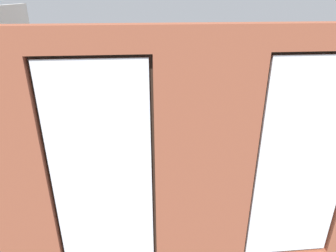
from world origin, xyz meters
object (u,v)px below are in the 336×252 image
(coffee_table, at_px, (154,144))
(cup_ceramic, at_px, (159,142))
(couch_left, at_px, (292,148))
(potted_plant_beside_window_right, at_px, (65,239))
(table_plant_small, at_px, (170,132))
(potted_plant_near_tv, at_px, (27,176))
(candle_jar, at_px, (145,137))
(papasan_chair, at_px, (151,109))
(tv_flatscreen, at_px, (11,134))
(potted_plant_corner_near_left, at_px, (261,102))
(remote_silver, at_px, (154,141))
(potted_plant_by_left_couch, at_px, (251,121))
(media_console, at_px, (19,168))
(couch_by_window, at_px, (168,241))
(remote_black, at_px, (134,145))

(coffee_table, relative_size, cup_ceramic, 12.80)
(couch_left, relative_size, potted_plant_beside_window_right, 1.30)
(couch_left, xyz_separation_m, table_plant_small, (2.51, -0.49, 0.24))
(potted_plant_near_tv, bearing_deg, cup_ceramic, -145.79)
(candle_jar, bearing_deg, cup_ceramic, 138.54)
(coffee_table, xyz_separation_m, papasan_chair, (-0.03, -1.87, 0.08))
(tv_flatscreen, height_order, potted_plant_corner_near_left, tv_flatscreen)
(potted_plant_near_tv, bearing_deg, table_plant_small, -144.21)
(table_plant_small, height_order, potted_plant_corner_near_left, potted_plant_corner_near_left)
(remote_silver, distance_m, papasan_chair, 1.87)
(table_plant_small, xyz_separation_m, potted_plant_beside_window_right, (1.56, 2.93, 0.01))
(potted_plant_corner_near_left, xyz_separation_m, potted_plant_beside_window_right, (4.24, 4.64, 0.03))
(potted_plant_by_left_couch, bearing_deg, table_plant_small, 22.32)
(coffee_table, bearing_deg, potted_plant_near_tv, 37.88)
(potted_plant_by_left_couch, bearing_deg, remote_silver, 22.31)
(potted_plant_beside_window_right, bearing_deg, table_plant_small, -118.06)
(media_console, distance_m, potted_plant_near_tv, 1.22)
(tv_flatscreen, height_order, potted_plant_beside_window_right, potted_plant_beside_window_right)
(couch_by_window, relative_size, potted_plant_near_tv, 1.53)
(couch_left, bearing_deg, tv_flatscreen, -86.10)
(potted_plant_beside_window_right, bearing_deg, couch_by_window, -175.44)
(potted_plant_beside_window_right, bearing_deg, papasan_chair, -104.79)
(candle_jar, xyz_separation_m, table_plant_small, (-0.54, -0.04, 0.09))
(table_plant_small, bearing_deg, tv_flatscreen, 13.71)
(couch_by_window, height_order, potted_plant_near_tv, potted_plant_near_tv)
(potted_plant_near_tv, bearing_deg, potted_plant_corner_near_left, -145.84)
(potted_plant_corner_near_left, bearing_deg, cup_ceramic, 34.12)
(couch_left, distance_m, cup_ceramic, 2.79)
(cup_ceramic, height_order, media_console, media_console)
(candle_jar, distance_m, table_plant_small, 0.54)
(remote_black, xyz_separation_m, tv_flatscreen, (2.17, 0.44, 0.54))
(cup_ceramic, height_order, potted_plant_near_tv, potted_plant_near_tv)
(candle_jar, distance_m, potted_plant_corner_near_left, 3.66)
(couch_by_window, distance_m, papasan_chair, 4.55)
(table_plant_small, distance_m, media_console, 3.04)
(couch_left, bearing_deg, media_console, -86.07)
(couch_left, relative_size, potted_plant_corner_near_left, 1.46)
(tv_flatscreen, distance_m, potted_plant_corner_near_left, 6.13)
(couch_by_window, distance_m, potted_plant_corner_near_left, 5.44)
(coffee_table, height_order, remote_black, remote_black)
(coffee_table, distance_m, potted_plant_corner_near_left, 3.57)
(candle_jar, distance_m, tv_flatscreen, 2.55)
(couch_by_window, height_order, remote_black, couch_by_window)
(papasan_chair, xyz_separation_m, potted_plant_by_left_couch, (-2.44, 0.85, -0.09))
(remote_silver, height_order, potted_plant_by_left_couch, potted_plant_by_left_couch)
(potted_plant_corner_near_left, bearing_deg, remote_silver, 31.50)
(couch_left, height_order, coffee_table, couch_left)
(couch_by_window, height_order, potted_plant_by_left_couch, couch_by_window)
(table_plant_small, bearing_deg, remote_silver, 22.24)
(coffee_table, height_order, tv_flatscreen, tv_flatscreen)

